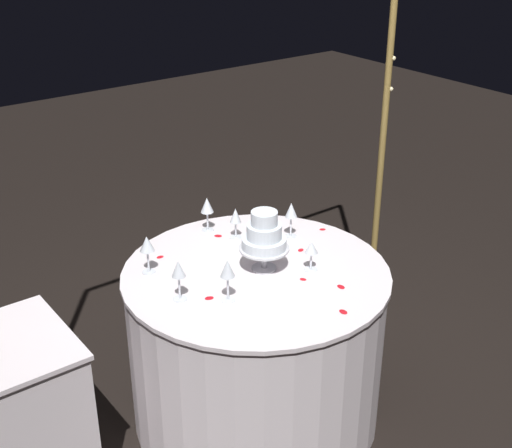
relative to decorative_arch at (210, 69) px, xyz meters
name	(u,v)px	position (x,y,z in m)	size (l,w,h in m)	color
ground_plane	(256,411)	(0.00, -0.32, -1.62)	(12.00, 12.00, 0.00)	black
decorative_arch	(210,69)	(0.00, 0.00, 0.00)	(2.25, 0.06, 2.49)	olive
main_table	(256,345)	(0.00, -0.32, -1.23)	(1.18, 1.18, 0.78)	white
side_table	(13,426)	(-1.09, -0.16, -1.24)	(0.53, 0.53, 0.76)	white
tiered_cake	(264,236)	(0.04, -0.33, -0.67)	(0.22, 0.22, 0.28)	silver
wine_glass_0	(291,212)	(0.34, -0.15, -0.70)	(0.06, 0.06, 0.18)	silver
wine_glass_1	(228,271)	(-0.24, -0.44, -0.69)	(0.06, 0.06, 0.19)	silver
wine_glass_2	(207,206)	(0.05, 0.15, -0.70)	(0.06, 0.06, 0.17)	silver
wine_glass_3	(147,245)	(-0.38, -0.05, -0.70)	(0.06, 0.06, 0.18)	silver
wine_glass_4	(311,250)	(0.20, -0.46, -0.73)	(0.06, 0.06, 0.14)	silver
wine_glass_5	(236,217)	(0.12, 0.00, -0.72)	(0.06, 0.06, 0.15)	silver
wine_glass_6	(178,271)	(-0.39, -0.32, -0.70)	(0.06, 0.06, 0.18)	silver
rose_petal_0	(281,243)	(0.25, -0.18, -0.83)	(0.03, 0.02, 0.00)	red
rose_petal_1	(301,250)	(0.28, -0.29, -0.83)	(0.03, 0.02, 0.00)	red
rose_petal_2	(303,279)	(0.12, -0.50, -0.83)	(0.03, 0.02, 0.00)	red
rose_petal_3	(343,312)	(0.08, -0.79, -0.83)	(0.04, 0.03, 0.00)	red
rose_petal_4	(323,229)	(0.51, -0.19, -0.83)	(0.03, 0.02, 0.00)	red
rose_petal_5	(341,287)	(0.20, -0.64, -0.83)	(0.04, 0.03, 0.00)	red
rose_petal_6	(265,234)	(0.25, -0.06, -0.83)	(0.03, 0.02, 0.00)	red
rose_petal_7	(160,257)	(-0.27, 0.04, -0.83)	(0.03, 0.02, 0.00)	red
rose_petal_8	(218,236)	(0.06, 0.06, -0.83)	(0.04, 0.03, 0.00)	red
rose_petal_9	(209,298)	(-0.29, -0.39, -0.83)	(0.04, 0.03, 0.00)	red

